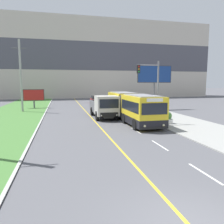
{
  "coord_description": "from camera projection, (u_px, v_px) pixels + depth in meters",
  "views": [
    {
      "loc": [
        -3.46,
        -4.98,
        4.03
      ],
      "look_at": [
        1.1,
        14.4,
        1.4
      ],
      "focal_mm": 35.0,
      "sensor_mm": 36.0,
      "label": 1
    }
  ],
  "objects": [
    {
      "name": "planter_round_far",
      "position": [
        124.0,
        104.0,
        35.64
      ],
      "size": [
        1.15,
        1.15,
        1.22
      ],
      "color": "silver",
      "rests_on": "sidewalk_right"
    },
    {
      "name": "planter_round_second",
      "position": [
        147.0,
        112.0,
        26.28
      ],
      "size": [
        1.08,
        1.08,
        1.14
      ],
      "color": "silver",
      "rests_on": "sidewalk_right"
    },
    {
      "name": "billboard_large",
      "position": [
        154.0,
        76.0,
        33.37
      ],
      "size": [
        5.49,
        0.24,
        6.72
      ],
      "color": "#59595B",
      "rests_on": "ground_plane"
    },
    {
      "name": "city_bus",
      "position": [
        131.0,
        107.0,
        23.58
      ],
      "size": [
        2.72,
        12.11,
        2.94
      ],
      "color": "yellow",
      "rests_on": "ground_plane"
    },
    {
      "name": "dump_truck",
      "position": [
        105.0,
        107.0,
        24.84
      ],
      "size": [
        2.5,
        7.03,
        2.65
      ],
      "color": "black",
      "rests_on": "ground_plane"
    },
    {
      "name": "lane_marking_centre",
      "position": [
        165.0,
        187.0,
        8.49
      ],
      "size": [
        2.88,
        140.0,
        0.01
      ],
      "color": "gold",
      "rests_on": "ground_plane"
    },
    {
      "name": "planter_round_third",
      "position": [
        135.0,
        107.0,
        30.99
      ],
      "size": [
        1.19,
        1.19,
        1.23
      ],
      "color": "silver",
      "rests_on": "sidewalk_right"
    },
    {
      "name": "planter_round_near",
      "position": [
        167.0,
        118.0,
        21.6
      ],
      "size": [
        1.12,
        1.12,
        1.19
      ],
      "color": "silver",
      "rests_on": "sidewalk_right"
    },
    {
      "name": "utility_pole_far",
      "position": [
        21.0,
        76.0,
        30.53
      ],
      "size": [
        1.8,
        0.28,
        10.03
      ],
      "color": "#9E9E99",
      "rests_on": "ground_plane"
    },
    {
      "name": "apartment_block_background",
      "position": [
        72.0,
        59.0,
        60.51
      ],
      "size": [
        80.0,
        8.04,
        21.37
      ],
      "color": "beige",
      "rests_on": "ground_plane"
    },
    {
      "name": "car_distant",
      "position": [
        96.0,
        99.0,
        45.14
      ],
      "size": [
        1.8,
        4.3,
        1.45
      ],
      "color": "maroon",
      "rests_on": "ground_plane"
    },
    {
      "name": "traffic_light_mast",
      "position": [
        152.0,
        84.0,
        21.32
      ],
      "size": [
        2.28,
        0.32,
        6.17
      ],
      "color": "slate",
      "rests_on": "ground_plane"
    },
    {
      "name": "billboard_small",
      "position": [
        34.0,
        96.0,
        35.31
      ],
      "size": [
        3.25,
        0.24,
        3.06
      ],
      "color": "#59595B",
      "rests_on": "ground_plane"
    }
  ]
}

